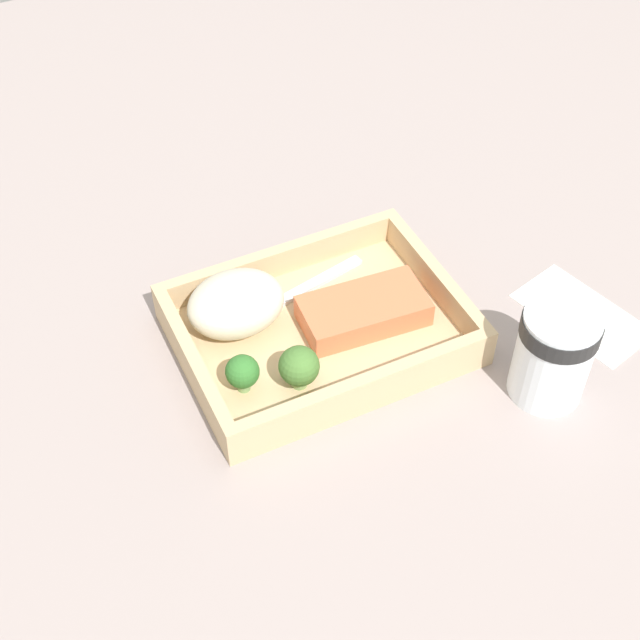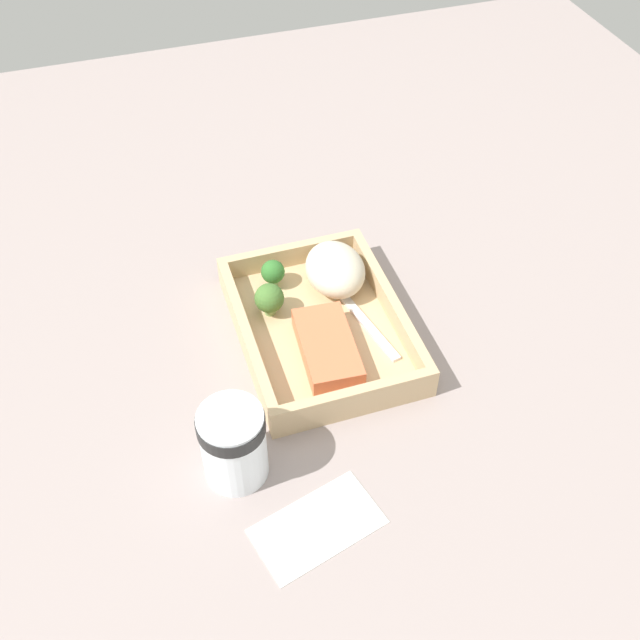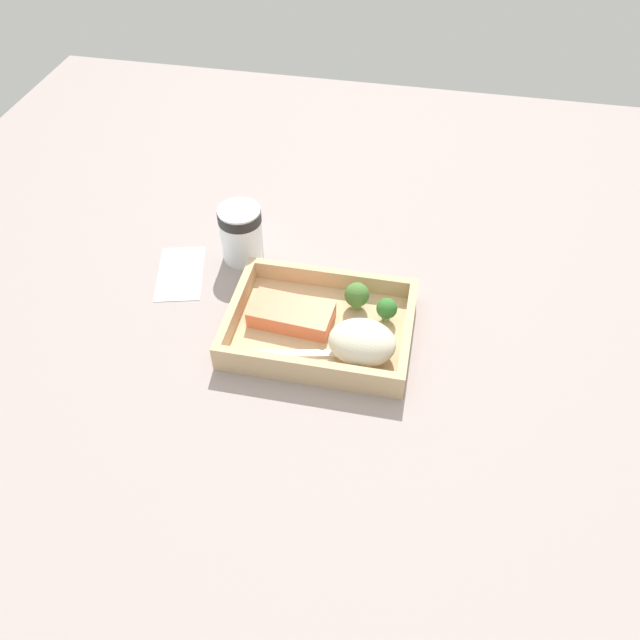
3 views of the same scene
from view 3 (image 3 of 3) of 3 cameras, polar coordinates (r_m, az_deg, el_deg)
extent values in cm
cube|color=gray|center=(91.60, 0.00, -1.60)|extent=(160.00, 160.00, 2.00)
cube|color=tan|center=(90.42, 0.00, -0.92)|extent=(26.19, 19.42, 1.20)
cube|color=tan|center=(83.00, -1.24, -4.47)|extent=(26.19, 1.20, 2.99)
cube|color=tan|center=(95.30, 1.08, 3.89)|extent=(26.19, 1.20, 2.99)
cube|color=tan|center=(91.44, -7.70, 1.11)|extent=(1.20, 17.02, 2.99)
cube|color=tan|center=(88.07, 8.00, -1.16)|extent=(1.20, 17.02, 2.99)
cube|color=#E47047|center=(90.08, -2.63, 0.52)|extent=(12.28, 6.96, 2.56)
ellipsoid|color=beige|center=(84.49, 3.87, -2.05)|extent=(9.26, 7.39, 5.56)
cylinder|color=#739A5D|center=(90.95, 6.05, 0.35)|extent=(1.16, 1.16, 1.52)
sphere|color=#33722D|center=(89.82, 6.13, 1.06)|extent=(3.04, 3.04, 3.04)
cylinder|color=#789A58|center=(92.42, 3.34, 1.52)|extent=(1.39, 1.39, 1.55)
sphere|color=#477431|center=(91.18, 3.38, 2.32)|extent=(3.67, 3.67, 3.67)
cube|color=silver|center=(86.36, -1.85, -3.11)|extent=(12.35, 3.70, 0.44)
cube|color=silver|center=(86.55, 3.39, -3.05)|extent=(3.79, 2.87, 0.44)
cylinder|color=white|center=(100.92, -7.20, 7.81)|extent=(6.67, 6.67, 9.43)
cylinder|color=black|center=(98.81, -7.38, 9.38)|extent=(6.87, 6.87, 1.70)
cube|color=white|center=(102.38, -12.66, 4.20)|extent=(9.98, 13.98, 0.24)
camera|label=1|loc=(1.12, 24.10, 41.60)|focal=50.00mm
camera|label=2|loc=(1.07, -40.85, 39.00)|focal=42.00mm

